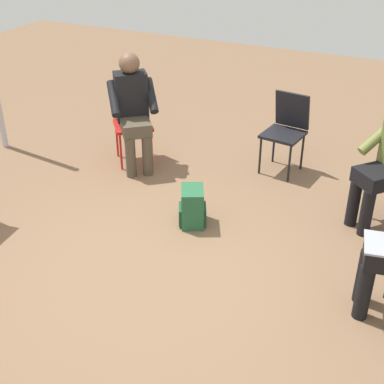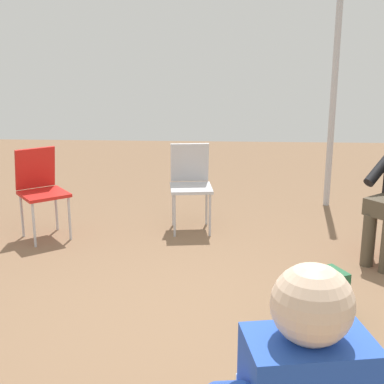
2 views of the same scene
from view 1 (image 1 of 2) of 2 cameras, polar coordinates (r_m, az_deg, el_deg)
ground_plane at (r=4.45m, az=-3.24°, el=-7.95°), size 14.00×14.00×0.00m
chair_north at (r=5.81m, az=10.04°, el=6.83°), size 0.45×0.48×0.85m
chair_northwest at (r=6.00m, az=-6.46°, el=7.87°), size 0.58×0.59×0.85m
person_in_black at (r=5.78m, az=-6.32°, el=9.10°), size 0.63×0.63×1.24m
backpack_near_laptop_user at (r=4.89m, az=0.05°, el=-1.77°), size 0.31×0.34×0.36m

